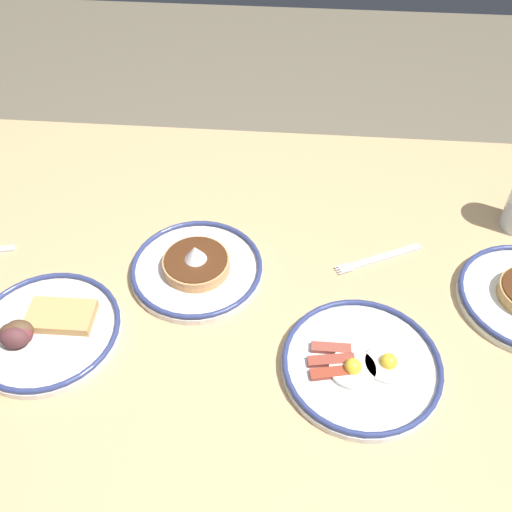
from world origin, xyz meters
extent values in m
plane|color=#6C624F|center=(0.00, 0.00, 0.00)|extent=(6.00, 6.00, 0.00)
cube|color=tan|center=(0.00, 0.00, 0.72)|extent=(1.47, 1.00, 0.05)
cylinder|color=tan|center=(-0.63, -0.39, 0.35)|extent=(0.05, 0.05, 0.69)
cylinder|color=tan|center=(0.63, -0.39, 0.35)|extent=(0.05, 0.05, 0.69)
cylinder|color=silver|center=(0.09, 0.00, 0.75)|extent=(0.26, 0.26, 0.01)
torus|color=navy|center=(0.09, 0.00, 0.76)|extent=(0.26, 0.26, 0.01)
cylinder|color=tan|center=(0.09, 0.00, 0.76)|extent=(0.13, 0.13, 0.01)
cylinder|color=tan|center=(0.09, 0.00, 0.77)|extent=(0.13, 0.13, 0.01)
cylinder|color=#4C2814|center=(0.09, 0.00, 0.78)|extent=(0.12, 0.12, 0.00)
cone|color=white|center=(0.09, 0.00, 0.80)|extent=(0.04, 0.04, 0.03)
cylinder|color=silver|center=(0.34, 0.17, 0.75)|extent=(0.27, 0.27, 0.01)
torus|color=navy|center=(0.34, 0.17, 0.76)|extent=(0.27, 0.27, 0.01)
cube|color=tan|center=(0.32, 0.15, 0.76)|extent=(0.12, 0.07, 0.02)
ellipsoid|color=#582E30|center=(0.38, 0.21, 0.77)|extent=(0.05, 0.04, 0.04)
ellipsoid|color=brown|center=(0.38, 0.19, 0.77)|extent=(0.05, 0.04, 0.04)
ellipsoid|color=brown|center=(0.38, 0.20, 0.77)|extent=(0.05, 0.04, 0.04)
ellipsoid|color=brown|center=(0.38, 0.21, 0.77)|extent=(0.04, 0.03, 0.03)
ellipsoid|color=brown|center=(0.39, 0.20, 0.77)|extent=(0.05, 0.04, 0.04)
cylinder|color=white|center=(-0.22, 0.20, 0.75)|extent=(0.28, 0.28, 0.01)
torus|color=navy|center=(-0.22, 0.20, 0.76)|extent=(0.28, 0.28, 0.01)
cylinder|color=white|center=(-0.27, 0.20, 0.76)|extent=(0.08, 0.08, 0.01)
sphere|color=yellow|center=(-0.27, 0.20, 0.76)|extent=(0.03, 0.03, 0.03)
cylinder|color=white|center=(-0.21, 0.21, 0.76)|extent=(0.08, 0.08, 0.01)
sphere|color=yellow|center=(-0.21, 0.21, 0.76)|extent=(0.03, 0.03, 0.03)
cube|color=#964334|center=(-0.17, 0.17, 0.76)|extent=(0.07, 0.02, 0.01)
cube|color=brown|center=(-0.17, 0.20, 0.76)|extent=(0.08, 0.03, 0.01)
cube|color=#953723|center=(-0.17, 0.22, 0.76)|extent=(0.08, 0.03, 0.01)
cube|color=silver|center=(-0.27, -0.07, 0.74)|extent=(0.17, 0.09, 0.01)
cube|color=silver|center=(-0.19, -0.04, 0.74)|extent=(0.03, 0.02, 0.00)
cube|color=silver|center=(-0.20, -0.03, 0.74)|extent=(0.03, 0.02, 0.00)
cube|color=silver|center=(-0.20, -0.03, 0.74)|extent=(0.03, 0.02, 0.00)
cube|color=silver|center=(-0.20, -0.02, 0.74)|extent=(0.03, 0.02, 0.00)
camera|label=1|loc=(-0.09, 0.76, 1.60)|focal=40.44mm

